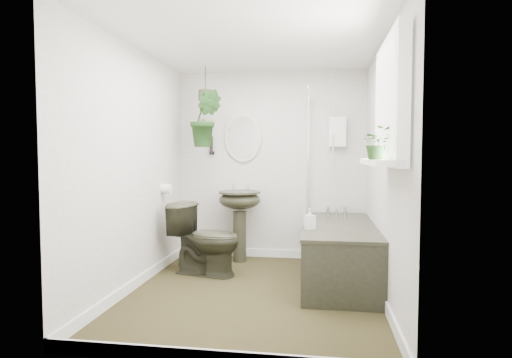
# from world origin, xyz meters

# --- Properties ---
(floor) EXTENTS (2.30, 2.80, 0.02)m
(floor) POSITION_xyz_m (0.00, 0.00, -0.01)
(floor) COLOR black
(floor) RESTS_ON ground
(ceiling) EXTENTS (2.30, 2.80, 0.02)m
(ceiling) POSITION_xyz_m (0.00, 0.00, 2.31)
(ceiling) COLOR white
(ceiling) RESTS_ON ground
(wall_back) EXTENTS (2.30, 0.02, 2.30)m
(wall_back) POSITION_xyz_m (0.00, 1.41, 1.15)
(wall_back) COLOR silver
(wall_back) RESTS_ON ground
(wall_front) EXTENTS (2.30, 0.02, 2.30)m
(wall_front) POSITION_xyz_m (0.00, -1.41, 1.15)
(wall_front) COLOR silver
(wall_front) RESTS_ON ground
(wall_left) EXTENTS (0.02, 2.80, 2.30)m
(wall_left) POSITION_xyz_m (-1.16, 0.00, 1.15)
(wall_left) COLOR silver
(wall_left) RESTS_ON ground
(wall_right) EXTENTS (0.02, 2.80, 2.30)m
(wall_right) POSITION_xyz_m (1.16, 0.00, 1.15)
(wall_right) COLOR silver
(wall_right) RESTS_ON ground
(skirting) EXTENTS (2.30, 2.80, 0.10)m
(skirting) POSITION_xyz_m (0.00, 0.00, 0.05)
(skirting) COLOR white
(skirting) RESTS_ON floor
(bathtub) EXTENTS (0.72, 1.72, 0.58)m
(bathtub) POSITION_xyz_m (0.80, 0.50, 0.29)
(bathtub) COLOR #2A2A1D
(bathtub) RESTS_ON floor
(bath_screen) EXTENTS (0.04, 0.72, 1.40)m
(bath_screen) POSITION_xyz_m (0.47, 0.99, 1.28)
(bath_screen) COLOR silver
(bath_screen) RESTS_ON bathtub
(shower_box) EXTENTS (0.20, 0.10, 0.35)m
(shower_box) POSITION_xyz_m (0.80, 1.34, 1.55)
(shower_box) COLOR white
(shower_box) RESTS_ON wall_back
(oval_mirror) EXTENTS (0.46, 0.03, 0.62)m
(oval_mirror) POSITION_xyz_m (-0.35, 1.37, 1.50)
(oval_mirror) COLOR beige
(oval_mirror) RESTS_ON wall_back
(wall_sconce) EXTENTS (0.04, 0.04, 0.22)m
(wall_sconce) POSITION_xyz_m (-0.75, 1.36, 1.40)
(wall_sconce) COLOR black
(wall_sconce) RESTS_ON wall_back
(toilet_roll_holder) EXTENTS (0.11, 0.11, 0.11)m
(toilet_roll_holder) POSITION_xyz_m (-1.10, 0.70, 0.90)
(toilet_roll_holder) COLOR white
(toilet_roll_holder) RESTS_ON wall_left
(window_recess) EXTENTS (0.08, 1.00, 0.90)m
(window_recess) POSITION_xyz_m (1.09, -0.70, 1.65)
(window_recess) COLOR white
(window_recess) RESTS_ON wall_right
(window_sill) EXTENTS (0.18, 1.00, 0.04)m
(window_sill) POSITION_xyz_m (1.02, -0.70, 1.23)
(window_sill) COLOR white
(window_sill) RESTS_ON wall_right
(window_blinds) EXTENTS (0.01, 0.86, 0.76)m
(window_blinds) POSITION_xyz_m (1.04, -0.70, 1.65)
(window_blinds) COLOR white
(window_blinds) RESTS_ON wall_right
(toilet) EXTENTS (0.83, 0.59, 0.76)m
(toilet) POSITION_xyz_m (-0.60, 0.54, 0.38)
(toilet) COLOR #2A2A1D
(toilet) RESTS_ON floor
(pedestal_sink) EXTENTS (0.53, 0.47, 0.85)m
(pedestal_sink) POSITION_xyz_m (-0.35, 1.13, 0.43)
(pedestal_sink) COLOR #2A2A1D
(pedestal_sink) RESTS_ON floor
(sill_plant) EXTENTS (0.22, 0.19, 0.22)m
(sill_plant) POSITION_xyz_m (0.97, -0.95, 1.36)
(sill_plant) COLOR black
(sill_plant) RESTS_ON window_sill
(hanging_plant) EXTENTS (0.39, 0.33, 0.65)m
(hanging_plant) POSITION_xyz_m (-0.71, 0.95, 1.70)
(hanging_plant) COLOR black
(hanging_plant) RESTS_ON ceiling
(soap_bottle) EXTENTS (0.12, 0.12, 0.20)m
(soap_bottle) POSITION_xyz_m (0.51, 0.17, 0.68)
(soap_bottle) COLOR black
(soap_bottle) RESTS_ON bathtub
(hanging_pot) EXTENTS (0.16, 0.16, 0.12)m
(hanging_pot) POSITION_xyz_m (-0.71, 0.95, 1.96)
(hanging_pot) COLOR #372E21
(hanging_pot) RESTS_ON ceiling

